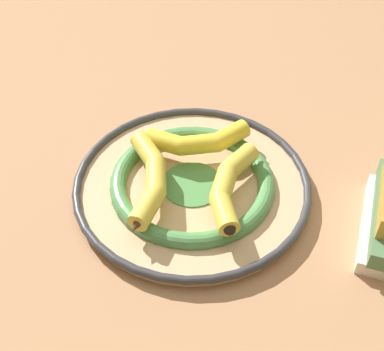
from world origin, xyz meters
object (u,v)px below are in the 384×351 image
(decorative_bowl, at_px, (192,184))
(banana_a, at_px, (196,141))
(banana_c, at_px, (150,179))
(banana_b, at_px, (230,184))

(decorative_bowl, height_order, banana_a, banana_a)
(decorative_bowl, distance_m, banana_c, 0.08)
(decorative_bowl, distance_m, banana_a, 0.08)
(banana_b, bearing_deg, banana_c, -79.97)
(banana_b, relative_size, banana_c, 0.86)
(decorative_bowl, xyz_separation_m, banana_a, (0.07, -0.02, 0.03))
(decorative_bowl, bearing_deg, banana_c, 100.63)
(banana_a, height_order, banana_b, same)
(decorative_bowl, relative_size, banana_c, 1.82)
(banana_a, bearing_deg, decorative_bowl, -104.22)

